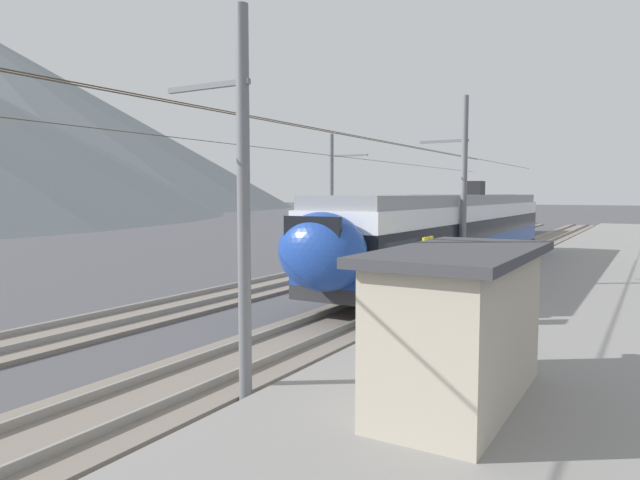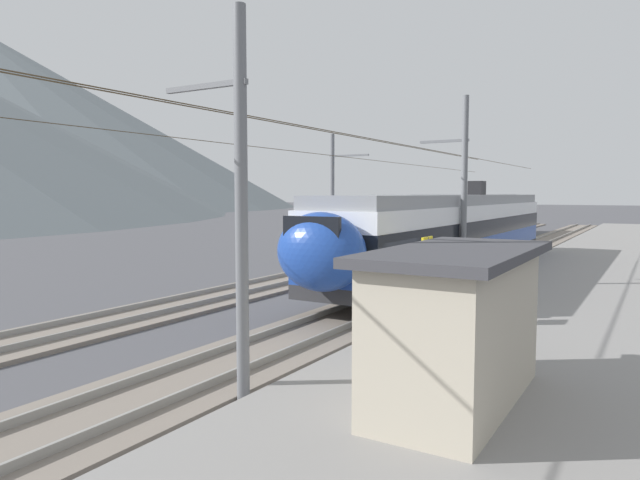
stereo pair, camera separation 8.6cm
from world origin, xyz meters
The scene contains 15 objects.
ground_plane centered at (0.00, 0.00, 0.00)m, with size 400.00×400.00×0.00m, color #4C4C51.
platform_slab centered at (0.00, -3.94, 0.19)m, with size 120.00×6.52×0.38m, color gray.
track_near centered at (0.00, 1.40, 0.07)m, with size 120.00×3.00×0.28m.
track_far centered at (0.00, 7.30, 0.07)m, with size 120.00×3.00×0.28m.
train_near_platform centered at (9.17, 1.40, 2.22)m, with size 24.40×3.00×4.27m.
train_far_track centered at (29.26, 7.30, 2.23)m, with size 29.95×2.92×4.27m.
catenary_mast_west centered at (-7.81, -0.12, 3.83)m, with size 42.16×1.94×7.25m.
catenary_mast_mid centered at (5.64, -0.13, 3.99)m, with size 42.16×1.94×7.61m.
catenary_mast_far_side centered at (12.39, 9.27, 3.88)m, with size 42.16×2.44×7.29m.
platform_sign centered at (-1.41, -1.41, 2.12)m, with size 0.70×0.08×2.38m.
passenger_walking centered at (-5.13, -2.35, 1.32)m, with size 0.53×0.22×1.69m.
handbag_beside_passenger centered at (-4.16, -2.47, 0.53)m, with size 0.32×0.18×0.43m.
potted_plant_platform_edge centered at (-3.33, -2.07, 0.81)m, with size 0.63×0.63×0.81m.
potted_plant_by_shelter centered at (3.05, -2.68, 0.87)m, with size 0.59×0.59×0.86m.
platform_shelter centered at (-6.63, -3.91, 1.71)m, with size 4.66×2.19×2.62m.
Camera 1 is at (-16.00, -6.74, 3.91)m, focal length 32.07 mm.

